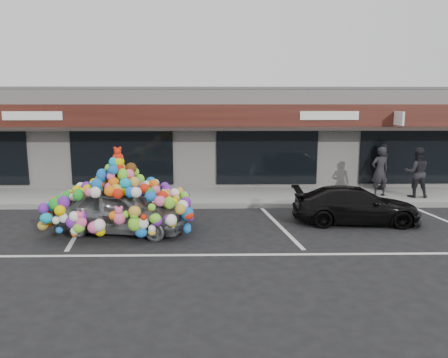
{
  "coord_description": "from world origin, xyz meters",
  "views": [
    {
      "loc": [
        0.88,
        -12.53,
        3.73
      ],
      "look_at": [
        1.14,
        1.4,
        1.24
      ],
      "focal_mm": 35.0,
      "sensor_mm": 36.0,
      "label": 1
    }
  ],
  "objects_px": {
    "pedestrian_a": "(380,171)",
    "pedestrian_b": "(416,172)",
    "toy_car": "(121,205)",
    "black_sedan": "(356,205)",
    "pedestrian_c": "(383,166)"
  },
  "relations": [
    {
      "from": "toy_car",
      "to": "pedestrian_a",
      "type": "xyz_separation_m",
      "value": [
        8.94,
        4.06,
        0.3
      ]
    },
    {
      "from": "black_sedan",
      "to": "toy_car",
      "type": "bearing_deg",
      "value": 100.65
    },
    {
      "from": "black_sedan",
      "to": "pedestrian_c",
      "type": "relative_size",
      "value": 2.02
    },
    {
      "from": "pedestrian_b",
      "to": "toy_car",
      "type": "bearing_deg",
      "value": 27.44
    },
    {
      "from": "pedestrian_b",
      "to": "pedestrian_c",
      "type": "relative_size",
      "value": 0.98
    },
    {
      "from": "black_sedan",
      "to": "pedestrian_a",
      "type": "bearing_deg",
      "value": -27.25
    },
    {
      "from": "pedestrian_a",
      "to": "toy_car",
      "type": "bearing_deg",
      "value": 13.06
    },
    {
      "from": "toy_car",
      "to": "pedestrian_a",
      "type": "bearing_deg",
      "value": -54.83
    },
    {
      "from": "pedestrian_a",
      "to": "pedestrian_b",
      "type": "distance_m",
      "value": 1.32
    },
    {
      "from": "toy_car",
      "to": "pedestrian_a",
      "type": "height_order",
      "value": "toy_car"
    },
    {
      "from": "black_sedan",
      "to": "pedestrian_b",
      "type": "bearing_deg",
      "value": -43.59
    },
    {
      "from": "pedestrian_b",
      "to": "pedestrian_c",
      "type": "distance_m",
      "value": 1.66
    },
    {
      "from": "black_sedan",
      "to": "pedestrian_c",
      "type": "bearing_deg",
      "value": -25.66
    },
    {
      "from": "pedestrian_c",
      "to": "black_sedan",
      "type": "bearing_deg",
      "value": 2.64
    },
    {
      "from": "pedestrian_a",
      "to": "pedestrian_b",
      "type": "bearing_deg",
      "value": 158.69
    }
  ]
}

